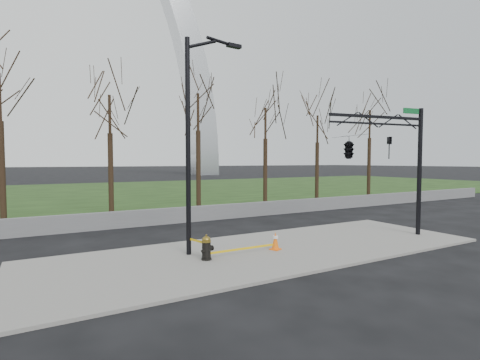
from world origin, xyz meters
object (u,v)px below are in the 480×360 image
fire_hydrant (207,248)px  street_light (194,130)px  traffic_cone (275,241)px  traffic_signal_mast (363,147)px

fire_hydrant → street_light: street_light is taller
traffic_cone → street_light: 5.28m
traffic_cone → traffic_signal_mast: traffic_signal_mast is taller
street_light → traffic_signal_mast: street_light is taller
traffic_cone → fire_hydrant: bearing=179.8°
street_light → traffic_signal_mast: bearing=-15.4°
fire_hydrant → street_light: 4.31m
traffic_cone → street_light: bearing=161.0°
fire_hydrant → traffic_signal_mast: size_ratio=0.15×
fire_hydrant → traffic_signal_mast: bearing=-23.0°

